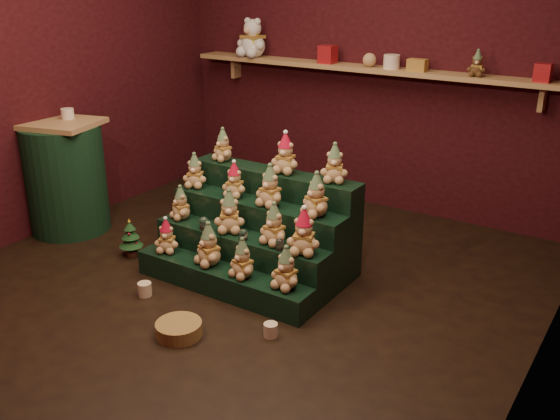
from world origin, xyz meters
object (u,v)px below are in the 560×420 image
Objects in this scene: mug_left at (145,289)px; snow_globe_c at (280,244)px; mug_right at (271,330)px; snow_globe_b at (243,235)px; mini_christmas_tree at (131,238)px; brown_bear at (477,63)px; riser_tier_front at (222,281)px; white_bear at (253,32)px; wicker_basket at (179,329)px; side_table at (66,177)px; snow_globe_a at (204,223)px.

snow_globe_c is at bearing 31.71° from mug_left.
snow_globe_b is at bearing 139.90° from mug_right.
brown_bear is at bearing 44.95° from mini_christmas_tree.
white_bear is at bearing 119.90° from riser_tier_front.
wicker_basket is 3.32m from white_bear.
snow_globe_c is at bearing 0.00° from snow_globe_b.
mug_left reaches higher than wicker_basket.
side_table is at bearing 168.96° from mug_right.
snow_globe_b is 0.78m from mug_left.
mug_left is (0.55, -0.41, -0.11)m from mini_christmas_tree.
snow_globe_c reaches higher than mug_left.
snow_globe_b is at bearing -125.86° from brown_bear.
white_bear reaches higher than snow_globe_a.
wicker_basket reaches higher than mug_right.
white_bear reaches higher than wicker_basket.
white_bear is (-1.31, 2.65, 1.51)m from wicker_basket.
riser_tier_front is 0.98m from mini_christmas_tree.
snow_globe_b is at bearing 64.32° from riser_tier_front.
mini_christmas_tree is 3.61× the size of mug_right.
brown_bear reaches higher than wicker_basket.
side_table reaches higher than mug_left.
wicker_basket is (-0.48, -0.30, 0.00)m from mug_right.
snow_globe_b is 1.08m from mini_christmas_tree.
side_table is at bearing 179.24° from snow_globe_c.
mug_right is 2.75m from brown_bear.
wicker_basket is at bearing -86.35° from snow_globe_b.
brown_bear is (0.94, 1.90, 1.02)m from snow_globe_b.
white_bear is at bearing 129.46° from snow_globe_c.
snow_globe_b is at bearing 180.00° from snow_globe_c.
mug_left is 3.11m from brown_bear.
white_bear reaches higher than side_table.
brown_bear reaches higher than snow_globe_c.
brown_bear is at bearing 18.54° from side_table.
snow_globe_a reaches higher than mug_right.
snow_globe_a is 2.40m from white_bear.
snow_globe_c reaches higher than wicker_basket.
snow_globe_a is 0.47× the size of brown_bear.
brown_bear is at bearing 63.80° from snow_globe_b.
riser_tier_front is 0.36m from snow_globe_b.
mini_christmas_tree is at bearing -76.06° from white_bear.
mini_christmas_tree is at bearing -144.70° from brown_bear.
snow_globe_c is at bearing 0.00° from snow_globe_a.
snow_globe_a is 1.16× the size of snow_globe_c.
side_table reaches higher than snow_globe_b.
mini_christmas_tree is at bearing 175.22° from riser_tier_front.
wicker_basket is 0.62× the size of white_bear.
snow_globe_c reaches higher than mini_christmas_tree.
white_bear reaches higher than mini_christmas_tree.
brown_bear is (1.29, 1.90, 1.01)m from snow_globe_a.
snow_globe_c is 0.17× the size of white_bear.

